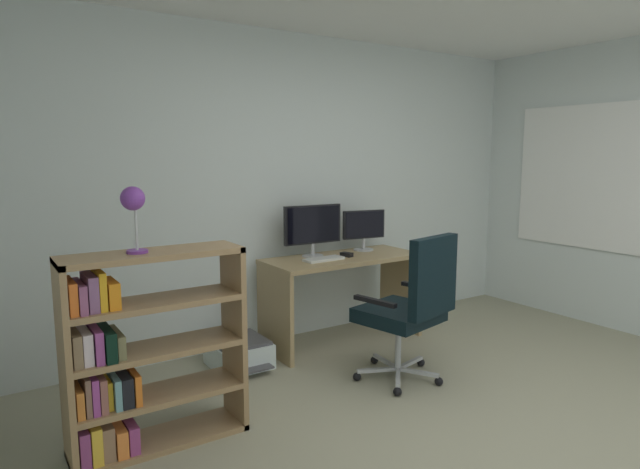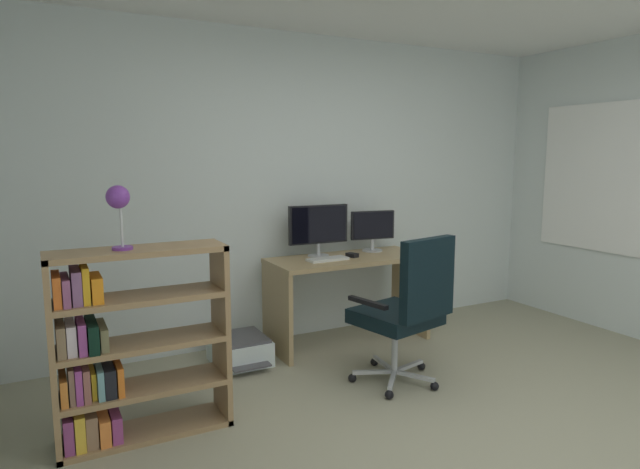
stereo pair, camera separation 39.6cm
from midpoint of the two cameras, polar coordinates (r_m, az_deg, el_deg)
The scene contains 13 objects.
ground_plane at distance 3.30m, azimuth 21.92°, elevation -21.38°, with size 4.99×4.63×0.02m, color gray.
wall_back at distance 4.75m, azimuth 0.61°, elevation 4.83°, with size 4.99×0.10×2.60m, color silver.
window_pane at distance 5.54m, azimuth 31.17°, elevation 5.04°, with size 0.01×1.56×1.26m, color white.
window_frame at distance 5.53m, azimuth 31.13°, elevation 5.04°, with size 0.02×1.64×1.34m, color white.
desk at distance 4.60m, azimuth 5.47°, elevation -4.88°, with size 1.35×0.56×0.74m.
monitor_main at distance 4.52m, azimuth 2.36°, elevation 0.85°, with size 0.53×0.18×0.43m.
monitor_secondary at distance 4.82m, azimuth 7.90°, elevation 0.70°, with size 0.40×0.18×0.36m.
keyboard at distance 4.40m, azimuth 3.39°, elevation -2.63°, with size 0.34×0.13×0.02m, color silver.
computer_mouse at distance 4.55m, azimuth 5.89°, elevation -2.19°, with size 0.06×0.10×0.03m, color black.
office_chair at distance 3.80m, azimuth 12.14°, elevation -7.37°, with size 0.65×0.68×1.06m.
bookshelf at distance 3.20m, azimuth -16.87°, elevation -11.75°, with size 0.95×0.30×1.09m.
desk_lamp at distance 3.02m, azimuth -16.99°, elevation 3.25°, with size 0.13×0.12×0.35m.
printer at distance 4.29m, azimuth -5.75°, elevation -12.02°, with size 0.41×0.51×0.21m.
Camera 2 is at (-2.07, -1.91, 1.60)m, focal length 30.46 mm.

